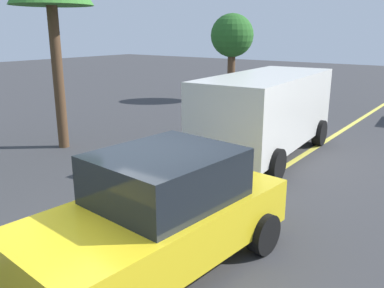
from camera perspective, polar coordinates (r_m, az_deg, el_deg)
ground_plane at (r=6.19m, az=-9.33°, el=-16.81°), size 80.00×80.00×0.00m
lane_marking_centre at (r=8.29m, az=5.72°, el=-7.85°), size 28.00×0.16×0.01m
white_van at (r=11.12m, az=10.51°, el=4.85°), size 5.32×2.53×2.20m
car_yellow_approaching at (r=5.77m, az=-4.63°, el=-9.63°), size 4.16×2.35×1.70m
tree_centre_verge at (r=19.85m, az=5.68°, el=14.81°), size 2.03×2.03×4.12m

